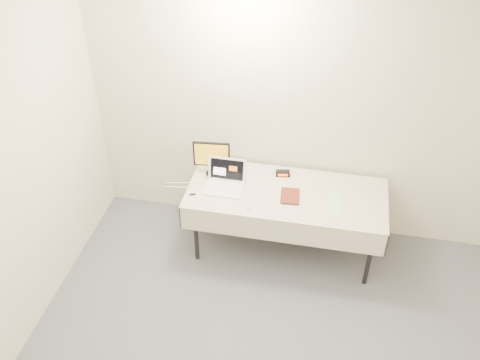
% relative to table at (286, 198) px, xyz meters
% --- Properties ---
extents(back_wall, '(4.00, 0.10, 2.70)m').
position_rel_table_xyz_m(back_wall, '(0.00, 0.45, 0.67)').
color(back_wall, beige).
rests_on(back_wall, ground).
extents(table, '(1.86, 0.81, 0.74)m').
position_rel_table_xyz_m(table, '(0.00, 0.00, 0.00)').
color(table, black).
rests_on(table, ground).
extents(laptop, '(0.36, 0.31, 0.25)m').
position_rel_table_xyz_m(laptop, '(-0.59, -0.01, 0.12)').
color(laptop, white).
rests_on(laptop, table).
extents(monitor, '(0.35, 0.14, 0.36)m').
position_rel_table_xyz_m(monitor, '(-0.75, 0.15, 0.28)').
color(monitor, black).
rests_on(monitor, table).
extents(book, '(0.17, 0.03, 0.23)m').
position_rel_table_xyz_m(book, '(-0.05, -0.07, 0.18)').
color(book, maroon).
rests_on(book, table).
extents(alarm_clock, '(0.14, 0.08, 0.06)m').
position_rel_table_xyz_m(alarm_clock, '(-0.07, 0.25, 0.09)').
color(alarm_clock, black).
rests_on(alarm_clock, table).
extents(clicker, '(0.04, 0.08, 0.02)m').
position_rel_table_xyz_m(clicker, '(-0.30, -0.30, 0.07)').
color(clicker, '#B5B5B7').
rests_on(clicker, table).
extents(paper_form, '(0.13, 0.32, 0.00)m').
position_rel_table_xyz_m(paper_form, '(0.45, -0.08, 0.06)').
color(paper_form, '#C3E8B9').
rests_on(paper_form, table).
extents(usb_dongle, '(0.06, 0.04, 0.01)m').
position_rel_table_xyz_m(usb_dongle, '(-0.86, -0.21, 0.07)').
color(usb_dongle, black).
rests_on(usb_dongle, table).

